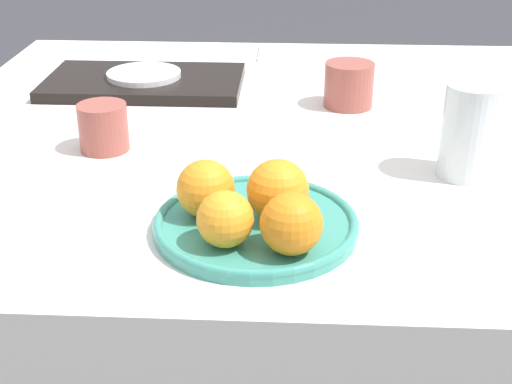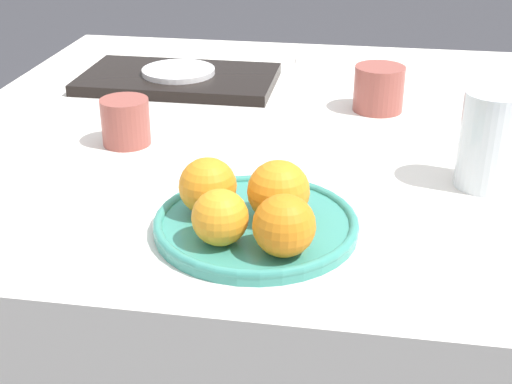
% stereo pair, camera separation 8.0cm
% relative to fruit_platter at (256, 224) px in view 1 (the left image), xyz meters
% --- Properties ---
extents(table, '(1.12, 1.03, 0.74)m').
position_rel_fruit_platter_xyz_m(table, '(0.01, 0.34, -0.38)').
color(table, silver).
rests_on(table, ground_plane).
extents(fruit_platter, '(0.24, 0.24, 0.02)m').
position_rel_fruit_platter_xyz_m(fruit_platter, '(0.00, 0.00, 0.00)').
color(fruit_platter, teal).
rests_on(fruit_platter, table).
extents(orange_0, '(0.07, 0.07, 0.07)m').
position_rel_fruit_platter_xyz_m(orange_0, '(-0.06, 0.01, 0.04)').
color(orange_0, orange).
rests_on(orange_0, fruit_platter).
extents(orange_1, '(0.07, 0.07, 0.07)m').
position_rel_fruit_platter_xyz_m(orange_1, '(0.02, 0.01, 0.04)').
color(orange_1, orange).
rests_on(orange_1, fruit_platter).
extents(orange_2, '(0.07, 0.07, 0.07)m').
position_rel_fruit_platter_xyz_m(orange_2, '(0.04, -0.07, 0.04)').
color(orange_2, orange).
rests_on(orange_2, fruit_platter).
extents(orange_3, '(0.06, 0.06, 0.06)m').
position_rel_fruit_platter_xyz_m(orange_3, '(-0.03, -0.05, 0.03)').
color(orange_3, orange).
rests_on(orange_3, fruit_platter).
extents(water_glass, '(0.08, 0.08, 0.13)m').
position_rel_fruit_platter_xyz_m(water_glass, '(0.27, 0.17, 0.05)').
color(water_glass, silver).
rests_on(water_glass, table).
extents(serving_tray, '(0.36, 0.21, 0.02)m').
position_rel_fruit_platter_xyz_m(serving_tray, '(-0.23, 0.53, 0.00)').
color(serving_tray, black).
rests_on(serving_tray, table).
extents(side_plate, '(0.13, 0.13, 0.01)m').
position_rel_fruit_platter_xyz_m(side_plate, '(-0.23, 0.53, 0.02)').
color(side_plate, white).
rests_on(side_plate, serving_tray).
extents(cup_0, '(0.08, 0.08, 0.08)m').
position_rel_fruit_platter_xyz_m(cup_0, '(0.13, 0.44, 0.03)').
color(cup_0, '#9E4C42').
rests_on(cup_0, table).
extents(cup_1, '(0.07, 0.07, 0.07)m').
position_rel_fruit_platter_xyz_m(cup_1, '(-0.23, 0.23, 0.03)').
color(cup_1, '#9E4C42').
rests_on(cup_1, table).
extents(napkin, '(0.12, 0.12, 0.01)m').
position_rel_fruit_platter_xyz_m(napkin, '(0.03, 0.76, -0.01)').
color(napkin, white).
rests_on(napkin, table).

